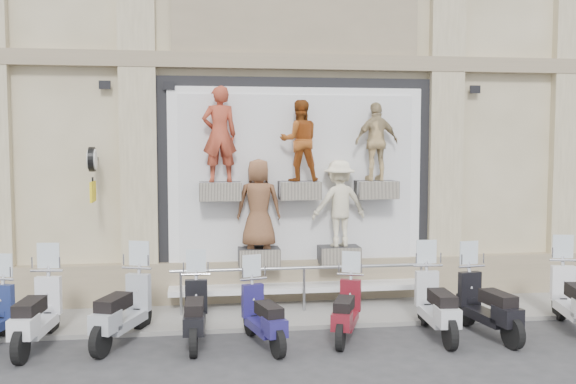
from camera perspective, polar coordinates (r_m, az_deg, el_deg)
The scene contains 14 objects.
ground at distance 10.49m, azimuth 3.27°, elevation -13.68°, with size 90.00×90.00×0.00m, color #2F2F32.
sidewalk at distance 12.46m, azimuth 1.36°, elevation -10.55°, with size 16.00×2.20×0.08m, color gray.
building at distance 17.11m, azimuth -1.34°, elevation 13.64°, with size 14.00×8.60×12.00m, color beige, non-canonical shape.
shop_vitrine at distance 12.71m, azimuth 1.06°, elevation 0.45°, with size 5.60×0.83×4.30m.
guard_rail at distance 12.26m, azimuth 1.44°, elevation -8.75°, with size 5.06×0.10×0.93m, color #9EA0A5, non-canonical shape.
clock_sign_bracket at distance 12.41m, azimuth -16.99°, elevation 2.12°, with size 0.10×0.80×1.02m.
scooter_b at distance 10.97m, azimuth -21.49°, elevation -8.86°, with size 0.57×1.96×1.59m, color silver, non-canonical shape.
scooter_c at distance 10.81m, azimuth -14.53°, elevation -8.90°, with size 0.57×1.96×1.59m, color #93979F, non-canonical shape.
scooter_d at distance 10.58m, azimuth -8.27°, elevation -9.47°, with size 0.52×1.79×1.45m, color black, non-canonical shape.
scooter_e at distance 10.38m, azimuth -2.20°, elevation -9.88°, with size 0.50×1.71×1.39m, color navy, non-canonical shape.
scooter_f at distance 10.78m, azimuth 5.21°, elevation -9.38°, with size 0.50×1.70×1.38m, color #5E1019, non-canonical shape.
scooter_g at distance 11.12m, azimuth 13.10°, elevation -8.61°, with size 0.56×1.91×1.55m, color #B3B6BB, non-canonical shape.
scooter_h at distance 11.36m, azimuth 17.39°, elevation -8.46°, with size 0.55×1.88×1.53m, color black, non-canonical shape.
scooter_i at distance 12.22m, azimuth 24.13°, elevation -7.61°, with size 0.57×1.96×1.59m, color silver, non-canonical shape.
Camera 1 is at (-1.95, -9.78, 3.26)m, focal length 40.00 mm.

